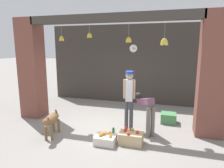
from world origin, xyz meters
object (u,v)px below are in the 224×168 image
fruit_crate_apples (131,138)px  wall_clock (133,48)px  fruit_crate_oranges (105,139)px  water_bottle (113,132)px  dog (51,120)px  worker_stooping (146,108)px  shopkeeper (129,95)px  produce_box_green (168,118)px

fruit_crate_apples → wall_clock: bearing=99.8°
wall_clock → fruit_crate_oranges: bearing=-89.7°
fruit_crate_apples → water_bottle: (-0.54, 0.29, -0.04)m
dog → worker_stooping: size_ratio=0.89×
shopkeeper → water_bottle: bearing=55.6°
fruit_crate_oranges → produce_box_green: produce_box_green is taller
worker_stooping → produce_box_green: bearing=19.9°
worker_stooping → dog: bearing=162.1°
dog → wall_clock: wall_clock is taller
shopkeeper → fruit_crate_oranges: size_ratio=3.34×
worker_stooping → fruit_crate_oranges: 1.40m
fruit_crate_apples → shopkeeper: bearing=104.9°
water_bottle → wall_clock: wall_clock is taller
dog → shopkeeper: size_ratio=0.57×
shopkeeper → worker_stooping: 0.63m
worker_stooping → water_bottle: worker_stooping is taller
water_bottle → fruit_crate_oranges: bearing=-97.8°
fruit_crate_apples → water_bottle: 0.61m
worker_stooping → water_bottle: bearing=167.8°
produce_box_green → water_bottle: 1.99m
dog → produce_box_green: dog is taller
shopkeeper → dog: bearing=22.6°
worker_stooping → fruit_crate_apples: bearing=-150.4°
shopkeeper → water_bottle: shopkeeper is taller
dog → water_bottle: size_ratio=4.18×
wall_clock → worker_stooping: bearing=-72.9°
fruit_crate_apples → worker_stooping: bearing=68.1°
produce_box_green → wall_clock: bearing=127.7°
dog → fruit_crate_apples: size_ratio=1.68×
dog → water_bottle: (1.58, 0.50, -0.35)m
shopkeeper → wall_clock: bearing=-89.5°
worker_stooping → fruit_crate_apples: 0.94m
dog → produce_box_green: (3.00, 1.89, -0.31)m
dog → wall_clock: size_ratio=2.87×
dog → produce_box_green: bearing=111.5°
worker_stooping → shopkeeper: bearing=121.1°
shopkeeper → worker_stooping: bearing=152.0°
fruit_crate_apples → wall_clock: wall_clock is taller
produce_box_green → water_bottle: size_ratio=2.02×
wall_clock → dog: bearing=-111.2°
wall_clock → water_bottle: bearing=-88.5°
shopkeeper → fruit_crate_oranges: shopkeeper is taller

